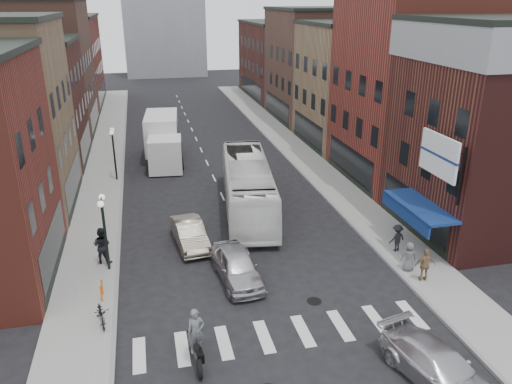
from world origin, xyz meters
The scene contains 30 objects.
ground centered at (0.00, 0.00, 0.00)m, with size 160.00×160.00×0.00m, color black.
sidewalk_left centered at (-8.50, 22.00, 0.07)m, with size 3.00×74.00×0.15m, color gray.
sidewalk_right centered at (8.50, 22.00, 0.07)m, with size 3.00×74.00×0.15m, color gray.
curb_left centered at (-7.00, 22.00, 0.00)m, with size 0.20×74.00×0.16m, color gray.
curb_right centered at (7.00, 22.00, 0.00)m, with size 0.20×74.00×0.16m, color gray.
crosswalk_stripes centered at (0.00, -3.00, 0.00)m, with size 12.00×2.20×0.01m, color silver.
bldg_left_mid_b centered at (-14.99, 24.00, 5.15)m, with size 10.30×10.20×10.30m.
bldg_left_far_a centered at (-14.99, 35.00, 6.65)m, with size 10.30×12.20×13.30m.
bldg_left_far_b centered at (-14.99, 49.00, 5.65)m, with size 10.30×16.20×11.30m.
bldg_right_corner centered at (14.99, 4.50, 6.15)m, with size 10.30×9.20×12.30m.
bldg_right_mid_a centered at (15.00, 14.00, 7.15)m, with size 10.30×10.20×14.30m.
bldg_right_mid_b centered at (14.99, 24.00, 5.65)m, with size 10.30×10.20×11.30m.
bldg_right_far_a centered at (14.99, 35.00, 6.15)m, with size 10.30×12.20×12.30m.
bldg_right_far_b centered at (14.99, 49.00, 5.15)m, with size 10.30×16.20×10.30m.
awning_blue centered at (8.93, 2.50, 2.63)m, with size 1.80×5.00×0.78m.
billboard_sign centered at (8.59, 0.50, 6.13)m, with size 1.52×3.00×3.70m.
streetlamp_near centered at (-7.40, 4.00, 2.91)m, with size 0.32×1.22×4.11m.
streetlamp_far centered at (-7.40, 18.00, 2.91)m, with size 0.32×1.22×4.11m.
bike_rack centered at (-7.60, 1.30, 0.55)m, with size 0.08×0.68×0.80m.
box_truck centered at (-3.54, 22.33, 1.90)m, with size 3.20×9.04×3.85m.
motorcycle_rider centered at (-3.80, -4.00, 1.14)m, with size 0.72×2.40×2.44m.
transit_bus centered at (1.26, 10.24, 1.70)m, with size 2.86×12.22×3.40m, color white.
sedan_left_near centered at (-1.13, 1.67, 0.79)m, with size 1.86×4.63×1.58m, color #BCBCC1.
sedan_left_far centered at (-3.02, 6.00, 0.72)m, with size 1.52×4.37×1.44m, color #AEA38D.
curb_car centered at (4.60, -7.00, 0.71)m, with size 2.00×4.92×1.43m, color silver.
parked_bicycle centered at (-7.50, -0.69, 0.60)m, with size 0.60×1.71×0.90m, color black.
ped_left_solo centered at (-7.71, 4.80, 1.14)m, with size 0.96×0.55×1.98m, color black.
ped_right_a centered at (7.97, 2.49, 0.92)m, with size 1.00×0.50×1.55m, color black.
ped_right_b centered at (7.79, -0.66, 1.00)m, with size 1.00×0.50×1.70m, color olive.
ped_right_c centered at (7.53, 0.41, 0.93)m, with size 0.76×0.49×1.56m, color #585B60.
Camera 1 is at (-5.11, -19.67, 13.17)m, focal length 35.00 mm.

